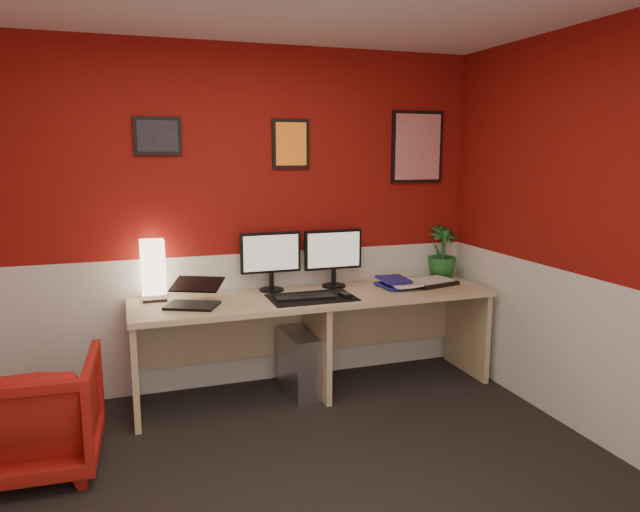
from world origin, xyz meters
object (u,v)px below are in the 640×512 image
Objects in this scene: zen_tray at (432,283)px; armchair at (32,414)px; pc_tower at (300,363)px; potted_plant at (442,252)px; monitor_right at (334,249)px; monitor_left at (271,252)px; shoji_lamp at (153,272)px; desk at (316,343)px; laptop at (192,291)px.

armchair is (-2.77, -0.55, -0.42)m from zen_tray.
zen_tray is 0.78× the size of pc_tower.
potted_plant is 0.95× the size of pc_tower.
pc_tower is (-0.33, -0.19, -0.80)m from monitor_right.
shoji_lamp is at bearing -179.95° from monitor_left.
shoji_lamp is 0.89× the size of pc_tower.
monitor_left is (-0.27, 0.22, 0.66)m from desk.
desk is at bearing -39.46° from monitor_left.
potted_plant is 0.60× the size of armchair.
laptop is 1.17m from armchair.
potted_plant is at bearing -0.01° from monitor_left.
pc_tower is (-0.12, 0.01, -0.14)m from desk.
monitor_left is 1.36× the size of potted_plant.
monitor_right reaches higher than armchair.
desk is at bearing -11.35° from shoji_lamp.
shoji_lamp is 0.36m from laptop.
shoji_lamp is at bearing -179.99° from potted_plant.
monitor_right is at bearing 166.70° from zen_tray.
potted_plant reaches higher than laptop.
zen_tray is (1.84, 0.07, -0.09)m from laptop.
shoji_lamp is 1.21× the size of laptop.
monitor_left is 1.86m from armchair.
potted_plant is at bearing 5.08° from pc_tower.
laptop reaches higher than pc_tower.
shoji_lamp is 0.69× the size of monitor_right.
armchair is (-1.70, -0.53, 0.10)m from pc_tower.
laptop is 0.57× the size of monitor_left.
potted_plant is at bearing 44.69° from zen_tray.
shoji_lamp is 0.94× the size of potted_plant.
monitor_left and monitor_right have the same top height.
shoji_lamp reaches higher than pc_tower.
monitor_right is (0.48, -0.02, 0.00)m from monitor_left.
shoji_lamp is at bearing -130.39° from armchair.
pc_tower is at bearing -12.27° from shoji_lamp.
pc_tower is at bearing -170.44° from potted_plant.
laptop is (0.23, -0.27, -0.09)m from shoji_lamp.
pc_tower is (0.99, -0.21, -0.70)m from shoji_lamp.
shoji_lamp is 2.08m from zen_tray.
desk is at bearing -160.69° from armchair.
zen_tray is 0.82× the size of potted_plant.
desk is 0.19m from pc_tower.
desk is 0.74m from monitor_left.
monitor_right is 1.66× the size of zen_tray.
monitor_right is 1.29× the size of pc_tower.
monitor_right is 0.95m from potted_plant.
zen_tray is at bearing 28.28° from laptop.
zen_tray is at bearing 1.56° from desk.
zen_tray is at bearing -5.45° from shoji_lamp.
laptop is (-0.88, -0.05, 0.47)m from desk.
desk is at bearing -136.03° from monitor_right.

